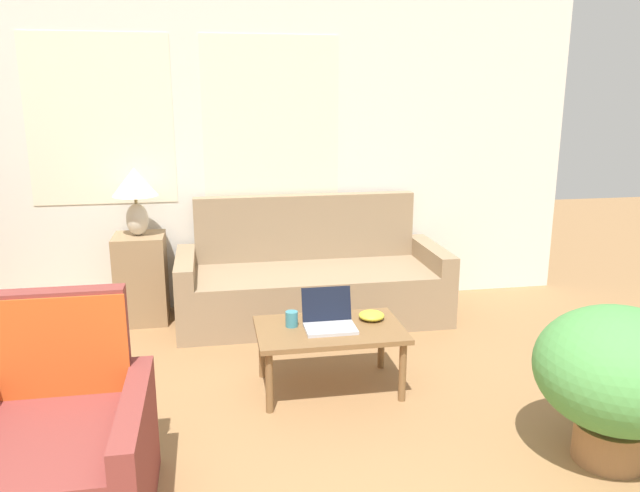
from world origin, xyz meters
TOP-DOWN VIEW (x-y plane):
  - wall_back at (-0.00, 3.74)m, footprint 6.28×0.06m
  - couch at (0.84, 3.32)m, footprint 2.09×0.83m
  - armchair at (-0.61, 1.08)m, footprint 0.76×0.83m
  - side_table at (-0.49, 3.45)m, footprint 0.38×0.38m
  - table_lamp at (-0.49, 3.45)m, footprint 0.34×0.34m
  - coffee_table at (0.74, 2.05)m, footprint 0.88×0.56m
  - laptop at (0.74, 2.06)m, footprint 0.30×0.27m
  - cup_navy at (0.52, 2.11)m, footprint 0.07×0.07m
  - snack_bowl at (1.02, 2.14)m, footprint 0.16×0.16m
  - potted_plant at (1.95, 1.06)m, footprint 0.79×0.79m

SIDE VIEW (x-z plane):
  - couch at x=0.84m, z-range -0.20..0.74m
  - armchair at x=-0.61m, z-range -0.19..0.74m
  - side_table at x=-0.49m, z-range 0.00..0.69m
  - coffee_table at x=0.74m, z-range 0.15..0.55m
  - snack_bowl at x=1.02m, z-range 0.40..0.45m
  - cup_navy at x=0.52m, z-range 0.40..0.49m
  - laptop at x=0.74m, z-range 0.34..0.56m
  - potted_plant at x=1.95m, z-range 0.07..0.86m
  - table_lamp at x=-0.49m, z-range 0.79..1.30m
  - wall_back at x=0.00m, z-range 0.01..2.61m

